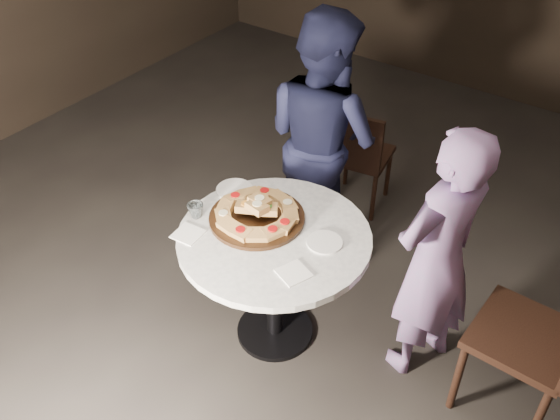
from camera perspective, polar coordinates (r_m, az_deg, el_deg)
name	(u,v)px	position (r m, az deg, el deg)	size (l,w,h in m)	color
floor	(265,318)	(3.77, -1.39, -9.84)	(7.00, 7.00, 0.00)	black
table	(274,255)	(3.26, -0.51, -4.14)	(1.20, 1.20, 0.75)	black
serving_board	(257,218)	(3.26, -2.13, -0.71)	(0.50, 0.50, 0.02)	black
focaccia_pile	(257,211)	(3.23, -2.11, -0.08)	(0.45, 0.44, 0.12)	#AC7C42
plate_left	(234,190)	(3.47, -4.18, 1.87)	(0.20, 0.20, 0.01)	white
plate_right	(325,242)	(3.13, 4.10, -2.96)	(0.18, 0.18, 0.01)	white
water_glass	(196,210)	(3.29, -7.72, -0.03)	(0.09, 0.09, 0.08)	silver
napkin_near	(188,234)	(3.20, -8.41, -2.18)	(0.14, 0.14, 0.01)	white
napkin_far	(294,273)	(2.96, 1.26, -5.78)	(0.14, 0.14, 0.01)	white
chair_far	(358,153)	(4.31, 7.17, 5.18)	(0.44, 0.46, 0.81)	black
chair_right	(551,337)	(3.18, 23.54, -10.58)	(0.51, 0.48, 1.00)	black
diner_navy	(322,139)	(3.80, 3.90, 6.52)	(0.79, 0.62, 1.63)	black
diner_teal	(437,259)	(3.14, 14.13, -4.37)	(0.54, 0.35, 1.48)	slate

